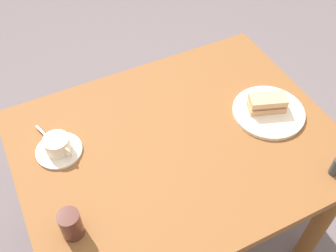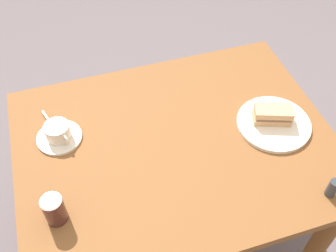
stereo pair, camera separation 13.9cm
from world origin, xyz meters
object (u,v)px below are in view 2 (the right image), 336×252
Objects in this scene: dining_table at (176,163)px; drinking_glass at (54,210)px; coffee_cup at (58,131)px; salt_shaker at (333,188)px; coffee_saucer at (60,137)px; spoon at (50,122)px; sandwich_plate at (274,124)px; sandwich_front at (273,115)px.

drinking_glass reaches higher than dining_table.
drinking_glass is (-0.05, -0.31, 0.01)m from coffee_cup.
dining_table is at bearing 139.27° from salt_shaker.
coffee_saucer is 0.03m from coffee_cup.
coffee_saucer is 2.29× the size of salt_shaker.
spoon is at bearing 145.27° from salt_shaker.
spoon is (-0.76, 0.24, 0.01)m from sandwich_plate.
coffee_cup reaches higher than sandwich_plate.
coffee_saucer is (-0.38, 0.14, 0.13)m from dining_table.
sandwich_front is (0.35, -0.01, 0.16)m from dining_table.
coffee_cup is at bearing -72.76° from spoon.
drinking_glass is (-0.05, -0.31, 0.04)m from coffee_saucer.
dining_table is 0.39m from sandwich_front.
dining_table is at bearing -20.04° from coffee_cup.
spoon is 0.98× the size of drinking_glass.
coffee_cup is (-0.38, 0.14, 0.16)m from dining_table.
salt_shaker is (0.04, -0.32, -0.01)m from sandwich_front.
coffee_saucer is 0.08m from spoon.
coffee_cup is 0.08m from spoon.
dining_table is at bearing -20.19° from coffee_saucer.
sandwich_plate is 0.76m from coffee_saucer.
spoon is at bearing 107.24° from coffee_cup.
dining_table is 16.11× the size of salt_shaker.
coffee_cup is 0.31m from drinking_glass.
sandwich_plate is 0.76m from coffee_cup.
sandwich_plate is 3.87× the size of salt_shaker.
sandwich_front is at bearing -16.82° from spoon.
sandwich_front is at bearing -2.27° from dining_table.
sandwich_front is 0.33m from salt_shaker.
drinking_glass is (-0.82, 0.17, 0.02)m from salt_shaker.
salt_shaker is (0.77, -0.48, -0.01)m from coffee_cup.
coffee_cup is (-0.74, 0.17, 0.03)m from sandwich_plate.
salt_shaker is (0.78, -0.48, 0.03)m from coffee_saucer.
spoon reaches higher than sandwich_plate.
dining_table is 0.43m from coffee_saucer.
sandwich_plate is 0.31m from salt_shaker.
coffee_cup is 1.57× the size of salt_shaker.
spoon reaches higher than coffee_saucer.
sandwich_plate is 0.04m from sandwich_front.
drinking_glass reaches higher than coffee_saucer.
salt_shaker reaches higher than coffee_cup.
sandwich_front is 0.75m from coffee_saucer.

